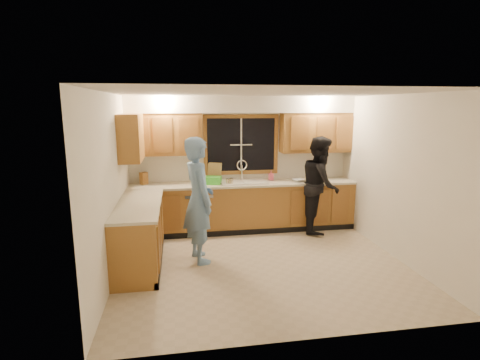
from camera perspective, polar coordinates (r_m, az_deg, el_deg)
name	(u,v)px	position (r m, az deg, el deg)	size (l,w,h in m)	color
floor	(262,264)	(5.76, 3.37, -12.59)	(4.20, 4.20, 0.00)	#BAA98F
ceiling	(264,93)	(5.28, 3.69, 13.10)	(4.20, 4.20, 0.00)	silver
wall_back	(241,163)	(7.22, 0.16, 2.64)	(4.20, 4.20, 0.00)	white
wall_left	(111,187)	(5.33, -19.07, -1.03)	(3.80, 3.80, 0.00)	white
wall_right	(397,178)	(6.20, 22.81, 0.34)	(3.80, 3.80, 0.00)	white
base_cabinets_back	(244,207)	(7.10, 0.56, -4.20)	(4.20, 0.60, 0.88)	#A16C2E
base_cabinets_left	(139,234)	(5.84, -15.07, -8.02)	(0.60, 1.90, 0.88)	#A16C2E
countertop_back	(244,184)	(6.98, 0.59, -0.58)	(4.20, 0.63, 0.04)	beige
countertop_left	(139,205)	(5.70, -15.15, -3.65)	(0.63, 1.90, 0.04)	beige
upper_cabinets_left	(164,134)	(6.90, -11.44, 6.83)	(1.35, 0.33, 0.75)	#A16C2E
upper_cabinets_right	(316,133)	(7.37, 11.45, 7.09)	(1.35, 0.33, 0.75)	#A16C2E
upper_cabinets_return	(131,138)	(6.33, -16.27, 6.23)	(0.33, 0.90, 0.75)	#A16C2E
soffit	(243,105)	(6.97, 0.41, 11.41)	(4.20, 0.35, 0.30)	white
window_frame	(241,145)	(7.17, 0.17, 5.40)	(1.44, 0.03, 1.14)	black
sink	(244,185)	(7.00, 0.56, -0.83)	(0.86, 0.52, 0.57)	white
dishwasher	(199,211)	(7.01, -6.31, -4.73)	(0.60, 0.56, 0.82)	silver
stove	(135,248)	(5.30, -15.66, -9.92)	(0.58, 0.75, 0.90)	silver
man	(199,200)	(5.62, -6.32, -3.06)	(0.69, 0.45, 1.89)	#6B96CA
woman	(320,185)	(7.10, 12.14, -0.68)	(0.87, 0.68, 1.79)	black
knife_block	(144,178)	(7.03, -14.45, 0.25)	(0.12, 0.10, 0.22)	#956029
cutting_board	(215,172)	(7.10, -3.91, 1.22)	(0.27, 0.02, 0.36)	tan
dish_crate	(213,180)	(6.89, -4.10, -0.04)	(0.28, 0.26, 0.13)	green
soap_bottle	(271,175)	(7.24, 4.74, 0.72)	(0.08, 0.09, 0.19)	#DA5374
bowl	(298,180)	(7.16, 8.79, -0.05)	(0.20, 0.20, 0.05)	silver
can_left	(231,182)	(6.76, -1.35, -0.25)	(0.07, 0.07, 0.13)	beige
can_right	(228,182)	(6.79, -1.90, -0.28)	(0.06, 0.06, 0.11)	beige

